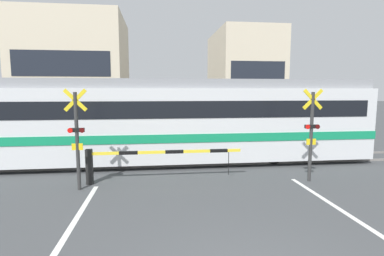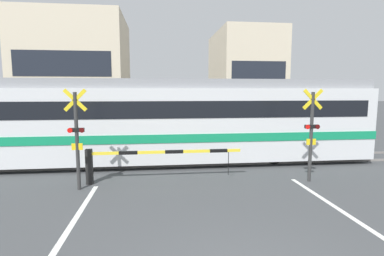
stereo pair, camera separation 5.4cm
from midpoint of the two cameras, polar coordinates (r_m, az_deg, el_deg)
name	(u,v)px [view 2 (the right image)]	position (r m, az deg, el deg)	size (l,w,h in m)	color
rail_track_near	(191,165)	(12.05, -0.10, -7.13)	(50.00, 0.10, 0.08)	gray
rail_track_far	(187,158)	(13.44, -0.81, -5.65)	(50.00, 0.10, 0.08)	gray
commuter_train	(113,120)	(12.50, -14.72, 1.56)	(21.12, 2.67, 3.46)	silver
crossing_barrier_near	(135,158)	(10.00, -10.59, -5.68)	(5.09, 0.20, 1.14)	black
crossing_barrier_far	(221,133)	(15.86, 5.68, -0.90)	(5.09, 0.20, 1.14)	black
crossing_signal_left	(77,135)	(9.58, -20.95, -1.24)	(0.68, 0.15, 3.07)	#333333
crossing_signal_right	(311,131)	(10.56, 21.92, -0.55)	(0.68, 0.15, 3.07)	#333333
pedestrian	(185,123)	(18.79, -1.26, 0.99)	(0.38, 0.23, 1.75)	#33384C
building_left_of_street	(77,73)	(26.91, -20.93, 9.72)	(7.93, 7.87, 8.93)	beige
building_right_of_street	(244,79)	(27.21, 9.90, 9.12)	(5.01, 7.87, 8.06)	beige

